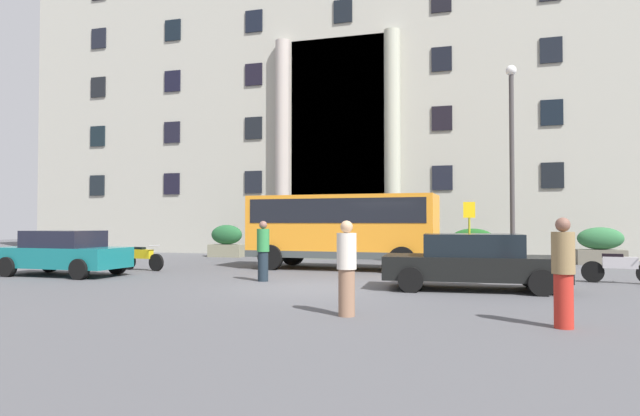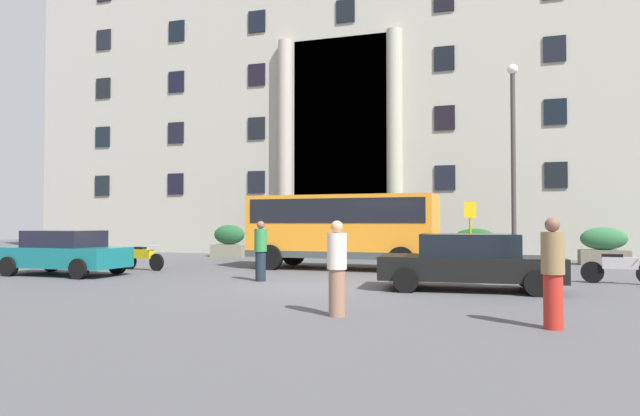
{
  "view_description": "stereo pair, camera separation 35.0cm",
  "coord_description": "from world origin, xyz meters",
  "px_view_note": "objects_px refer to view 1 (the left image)",
  "views": [
    {
      "loc": [
        4.0,
        -13.59,
        1.71
      ],
      "look_at": [
        -1.54,
        5.58,
        2.23
      ],
      "focal_mm": 30.34,
      "sensor_mm": 36.0,
      "label": 1
    },
    {
      "loc": [
        4.33,
        -13.49,
        1.71
      ],
      "look_at": [
        -1.54,
        5.58,
        2.23
      ],
      "focal_mm": 30.34,
      "sensor_mm": 36.0,
      "label": 2
    }
  ],
  "objects_px": {
    "parked_compact_extra": "(472,261)",
    "lamppost_plaza_centre": "(512,149)",
    "motorcycle_far_end": "(141,257)",
    "hedge_planter_entrance_left": "(473,246)",
    "orange_minibus": "(343,225)",
    "white_taxi_kerbside": "(64,253)",
    "bus_stop_sign": "(469,227)",
    "motorcycle_near_kerb": "(618,267)",
    "pedestrian_woman_dark_dress": "(347,268)",
    "pedestrian_man_crossing": "(563,272)",
    "pedestrian_woman_with_bag": "(263,251)",
    "hedge_planter_east": "(401,242)",
    "hedge_planter_entrance_right": "(323,244)",
    "hedge_planter_far_west": "(601,247)",
    "hedge_planter_far_east": "(227,241)"
  },
  "relations": [
    {
      "from": "parked_compact_extra",
      "to": "lamppost_plaza_centre",
      "type": "height_order",
      "value": "lamppost_plaza_centre"
    },
    {
      "from": "motorcycle_far_end",
      "to": "parked_compact_extra",
      "type": "bearing_deg",
      "value": -2.4
    },
    {
      "from": "hedge_planter_entrance_left",
      "to": "motorcycle_far_end",
      "type": "distance_m",
      "value": 13.47
    },
    {
      "from": "orange_minibus",
      "to": "white_taxi_kerbside",
      "type": "height_order",
      "value": "orange_minibus"
    },
    {
      "from": "hedge_planter_entrance_left",
      "to": "lamppost_plaza_centre",
      "type": "xyz_separation_m",
      "value": [
        1.48,
        -2.22,
        3.8
      ]
    },
    {
      "from": "bus_stop_sign",
      "to": "lamppost_plaza_centre",
      "type": "distance_m",
      "value": 3.41
    },
    {
      "from": "motorcycle_near_kerb",
      "to": "pedestrian_woman_dark_dress",
      "type": "xyz_separation_m",
      "value": [
        -6.07,
        -7.22,
        0.42
      ]
    },
    {
      "from": "pedestrian_man_crossing",
      "to": "pedestrian_woman_with_bag",
      "type": "bearing_deg",
      "value": 105.72
    },
    {
      "from": "hedge_planter_entrance_left",
      "to": "motorcycle_far_end",
      "type": "bearing_deg",
      "value": -146.86
    },
    {
      "from": "bus_stop_sign",
      "to": "hedge_planter_east",
      "type": "relative_size",
      "value": 1.48
    },
    {
      "from": "orange_minibus",
      "to": "motorcycle_near_kerb",
      "type": "distance_m",
      "value": 8.84
    },
    {
      "from": "hedge_planter_entrance_right",
      "to": "white_taxi_kerbside",
      "type": "xyz_separation_m",
      "value": [
        -5.86,
        -9.8,
        0.03
      ]
    },
    {
      "from": "hedge_planter_far_west",
      "to": "hedge_planter_far_east",
      "type": "bearing_deg",
      "value": 179.08
    },
    {
      "from": "hedge_planter_east",
      "to": "pedestrian_woman_with_bag",
      "type": "height_order",
      "value": "pedestrian_woman_with_bag"
    },
    {
      "from": "pedestrian_man_crossing",
      "to": "white_taxi_kerbside",
      "type": "bearing_deg",
      "value": 121.59
    },
    {
      "from": "hedge_planter_entrance_right",
      "to": "motorcycle_near_kerb",
      "type": "distance_m",
      "value": 12.88
    },
    {
      "from": "hedge_planter_entrance_left",
      "to": "hedge_planter_far_west",
      "type": "distance_m",
      "value": 4.93
    },
    {
      "from": "parked_compact_extra",
      "to": "hedge_planter_far_east",
      "type": "bearing_deg",
      "value": 136.01
    },
    {
      "from": "hedge_planter_entrance_left",
      "to": "pedestrian_man_crossing",
      "type": "bearing_deg",
      "value": -84.16
    },
    {
      "from": "white_taxi_kerbside",
      "to": "pedestrian_woman_dark_dress",
      "type": "relative_size",
      "value": 2.36
    },
    {
      "from": "parked_compact_extra",
      "to": "bus_stop_sign",
      "type": "bearing_deg",
      "value": 87.84
    },
    {
      "from": "hedge_planter_entrance_left",
      "to": "lamppost_plaza_centre",
      "type": "distance_m",
      "value": 4.64
    },
    {
      "from": "bus_stop_sign",
      "to": "motorcycle_near_kerb",
      "type": "xyz_separation_m",
      "value": [
        4.05,
        -4.37,
        -1.08
      ]
    },
    {
      "from": "pedestrian_man_crossing",
      "to": "hedge_planter_entrance_right",
      "type": "bearing_deg",
      "value": 79.76
    },
    {
      "from": "motorcycle_far_end",
      "to": "pedestrian_man_crossing",
      "type": "bearing_deg",
      "value": -19.51
    },
    {
      "from": "pedestrian_woman_with_bag",
      "to": "lamppost_plaza_centre",
      "type": "distance_m",
      "value": 10.88
    },
    {
      "from": "hedge_planter_far_east",
      "to": "hedge_planter_east",
      "type": "bearing_deg",
      "value": 0.09
    },
    {
      "from": "hedge_planter_entrance_left",
      "to": "motorcycle_near_kerb",
      "type": "bearing_deg",
      "value": -61.3
    },
    {
      "from": "parked_compact_extra",
      "to": "pedestrian_woman_with_bag",
      "type": "xyz_separation_m",
      "value": [
        -5.82,
        0.35,
        0.16
      ]
    },
    {
      "from": "hedge_planter_entrance_right",
      "to": "pedestrian_woman_dark_dress",
      "type": "xyz_separation_m",
      "value": [
        4.54,
        -14.52,
        0.17
      ]
    },
    {
      "from": "bus_stop_sign",
      "to": "white_taxi_kerbside",
      "type": "xyz_separation_m",
      "value": [
        -12.43,
        -6.87,
        -0.8
      ]
    },
    {
      "from": "pedestrian_woman_with_bag",
      "to": "white_taxi_kerbside",
      "type": "bearing_deg",
      "value": -71.0
    },
    {
      "from": "hedge_planter_entrance_right",
      "to": "pedestrian_man_crossing",
      "type": "relative_size",
      "value": 1.03
    },
    {
      "from": "hedge_planter_far_west",
      "to": "white_taxi_kerbside",
      "type": "xyz_separation_m",
      "value": [
        -17.46,
        -9.62,
        0.01
      ]
    },
    {
      "from": "bus_stop_sign",
      "to": "parked_compact_extra",
      "type": "height_order",
      "value": "bus_stop_sign"
    },
    {
      "from": "white_taxi_kerbside",
      "to": "lamppost_plaza_centre",
      "type": "relative_size",
      "value": 0.53
    },
    {
      "from": "white_taxi_kerbside",
      "to": "parked_compact_extra",
      "type": "relative_size",
      "value": 0.91
    },
    {
      "from": "hedge_planter_far_west",
      "to": "pedestrian_man_crossing",
      "type": "bearing_deg",
      "value": -103.39
    },
    {
      "from": "bus_stop_sign",
      "to": "hedge_planter_entrance_right",
      "type": "relative_size",
      "value": 1.34
    },
    {
      "from": "orange_minibus",
      "to": "hedge_planter_east",
      "type": "bearing_deg",
      "value": 76.27
    },
    {
      "from": "orange_minibus",
      "to": "pedestrian_woman_with_bag",
      "type": "height_order",
      "value": "orange_minibus"
    },
    {
      "from": "hedge_planter_entrance_right",
      "to": "parked_compact_extra",
      "type": "relative_size",
      "value": 0.41
    },
    {
      "from": "bus_stop_sign",
      "to": "lamppost_plaza_centre",
      "type": "height_order",
      "value": "lamppost_plaza_centre"
    },
    {
      "from": "bus_stop_sign",
      "to": "hedge_planter_far_west",
      "type": "distance_m",
      "value": 5.8
    },
    {
      "from": "pedestrian_woman_with_bag",
      "to": "lamppost_plaza_centre",
      "type": "xyz_separation_m",
      "value": [
        7.26,
        7.26,
        3.61
      ]
    },
    {
      "from": "hedge_planter_entrance_right",
      "to": "hedge_planter_east",
      "type": "bearing_deg",
      "value": 1.68
    },
    {
      "from": "hedge_planter_entrance_right",
      "to": "pedestrian_woman_dark_dress",
      "type": "distance_m",
      "value": 15.21
    },
    {
      "from": "parked_compact_extra",
      "to": "pedestrian_woman_with_bag",
      "type": "bearing_deg",
      "value": 173.17
    },
    {
      "from": "white_taxi_kerbside",
      "to": "lamppost_plaza_centre",
      "type": "distance_m",
      "value": 16.32
    },
    {
      "from": "bus_stop_sign",
      "to": "hedge_planter_far_west",
      "type": "height_order",
      "value": "bus_stop_sign"
    }
  ]
}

